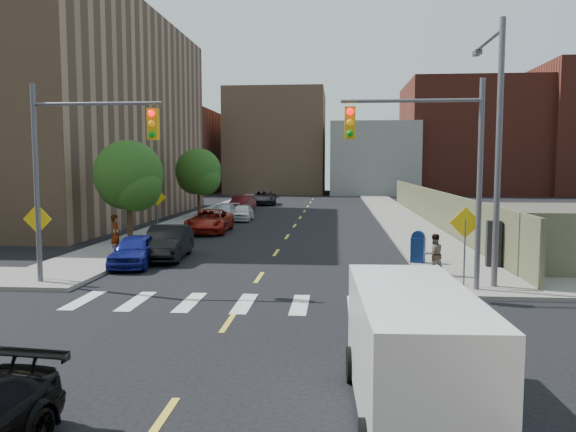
% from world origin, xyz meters
% --- Properties ---
extents(ground, '(160.00, 160.00, 0.00)m').
position_xyz_m(ground, '(0.00, 0.00, 0.00)').
color(ground, black).
rests_on(ground, ground).
extents(sidewalk_nw, '(3.50, 73.00, 0.15)m').
position_xyz_m(sidewalk_nw, '(-7.75, 41.50, 0.07)').
color(sidewalk_nw, gray).
rests_on(sidewalk_nw, ground).
extents(sidewalk_ne, '(3.50, 73.00, 0.15)m').
position_xyz_m(sidewalk_ne, '(7.75, 41.50, 0.07)').
color(sidewalk_ne, gray).
rests_on(sidewalk_ne, ground).
extents(fence_north, '(0.12, 44.00, 2.50)m').
position_xyz_m(fence_north, '(9.60, 28.00, 1.25)').
color(fence_north, '#6C704E').
rests_on(fence_north, ground).
extents(building_nw, '(22.00, 30.00, 16.00)m').
position_xyz_m(building_nw, '(-22.00, 30.00, 8.00)').
color(building_nw, '#8C6B4C').
rests_on(building_nw, ground).
extents(bg_bldg_west, '(14.00, 18.00, 12.00)m').
position_xyz_m(bg_bldg_west, '(-22.00, 70.00, 6.00)').
color(bg_bldg_west, '#592319').
rests_on(bg_bldg_west, ground).
extents(bg_bldg_midwest, '(14.00, 16.00, 15.00)m').
position_xyz_m(bg_bldg_midwest, '(-6.00, 72.00, 7.50)').
color(bg_bldg_midwest, '#8C6B4C').
rests_on(bg_bldg_midwest, ground).
extents(bg_bldg_center, '(12.00, 16.00, 10.00)m').
position_xyz_m(bg_bldg_center, '(8.00, 70.00, 5.00)').
color(bg_bldg_center, gray).
rests_on(bg_bldg_center, ground).
extents(bg_bldg_east, '(18.00, 18.00, 16.00)m').
position_xyz_m(bg_bldg_east, '(22.00, 72.00, 8.00)').
color(bg_bldg_east, '#592319').
rests_on(bg_bldg_east, ground).
extents(signal_nw, '(4.59, 0.30, 7.00)m').
position_xyz_m(signal_nw, '(-5.98, 6.00, 4.53)').
color(signal_nw, '#59595E').
rests_on(signal_nw, ground).
extents(signal_ne, '(4.59, 0.30, 7.00)m').
position_xyz_m(signal_ne, '(5.98, 6.00, 4.53)').
color(signal_ne, '#59595E').
rests_on(signal_ne, ground).
extents(streetlight_ne, '(0.25, 3.70, 9.00)m').
position_xyz_m(streetlight_ne, '(8.20, 6.90, 5.22)').
color(streetlight_ne, '#59595E').
rests_on(streetlight_ne, ground).
extents(warn_sign_nw, '(1.06, 0.06, 2.83)m').
position_xyz_m(warn_sign_nw, '(-7.80, 6.50, 1.99)').
color(warn_sign_nw, '#59595E').
rests_on(warn_sign_nw, ground).
extents(warn_sign_ne, '(1.06, 0.06, 2.83)m').
position_xyz_m(warn_sign_ne, '(7.20, 6.50, 1.99)').
color(warn_sign_ne, '#59595E').
rests_on(warn_sign_ne, ground).
extents(warn_sign_midwest, '(1.06, 0.06, 2.83)m').
position_xyz_m(warn_sign_midwest, '(-7.80, 20.00, 1.99)').
color(warn_sign_midwest, '#59595E').
rests_on(warn_sign_midwest, ground).
extents(tree_west_near, '(3.66, 3.64, 5.52)m').
position_xyz_m(tree_west_near, '(-8.00, 16.05, 3.48)').
color(tree_west_near, '#332114').
rests_on(tree_west_near, ground).
extents(tree_west_far, '(3.66, 3.64, 5.52)m').
position_xyz_m(tree_west_far, '(-8.00, 31.05, 3.48)').
color(tree_west_far, '#332114').
rests_on(tree_west_far, ground).
extents(parked_car_blue, '(1.93, 4.02, 1.33)m').
position_xyz_m(parked_car_blue, '(-5.50, 9.93, 0.66)').
color(parked_car_blue, navy).
rests_on(parked_car_blue, ground).
extents(parked_car_black, '(1.93, 4.66, 1.50)m').
position_xyz_m(parked_car_black, '(-4.66, 11.76, 0.75)').
color(parked_car_black, black).
rests_on(parked_car_black, ground).
extents(parked_car_red, '(2.54, 5.27, 1.45)m').
position_xyz_m(parked_car_red, '(-5.00, 21.61, 0.72)').
color(parked_car_red, maroon).
rests_on(parked_car_red, ground).
extents(parked_car_silver, '(2.03, 4.56, 1.30)m').
position_xyz_m(parked_car_silver, '(-5.50, 28.30, 0.65)').
color(parked_car_silver, '#B4B6BD').
rests_on(parked_car_silver, ground).
extents(parked_car_white, '(1.58, 3.73, 1.26)m').
position_xyz_m(parked_car_white, '(-4.20, 29.10, 0.63)').
color(parked_car_white, white).
rests_on(parked_car_white, ground).
extents(parked_car_maroon, '(1.98, 4.63, 1.49)m').
position_xyz_m(parked_car_maroon, '(-5.50, 36.61, 0.74)').
color(parked_car_maroon, '#470E11').
rests_on(parked_car_maroon, ground).
extents(parked_car_grey, '(2.87, 5.51, 1.48)m').
position_xyz_m(parked_car_grey, '(-4.73, 45.95, 0.74)').
color(parked_car_grey, black).
rests_on(parked_car_grey, ground).
extents(cargo_van, '(2.17, 4.87, 2.20)m').
position_xyz_m(cargo_van, '(4.17, -3.25, 1.15)').
color(cargo_van, white).
rests_on(cargo_van, ground).
extents(mailbox, '(0.66, 0.58, 1.34)m').
position_xyz_m(mailbox, '(6.30, 10.97, 0.80)').
color(mailbox, navy).
rests_on(mailbox, sidewalk_ne).
extents(payphone, '(0.59, 0.50, 1.85)m').
position_xyz_m(payphone, '(9.20, 10.36, 1.07)').
color(payphone, black).
rests_on(payphone, sidewalk_ne).
extents(pedestrian_west, '(0.60, 0.76, 1.81)m').
position_xyz_m(pedestrian_west, '(-7.18, 12.07, 1.05)').
color(pedestrian_west, gray).
rests_on(pedestrian_west, sidewalk_nw).
extents(pedestrian_east, '(0.86, 0.74, 1.53)m').
position_xyz_m(pedestrian_east, '(6.52, 8.37, 0.92)').
color(pedestrian_east, gray).
rests_on(pedestrian_east, sidewalk_ne).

